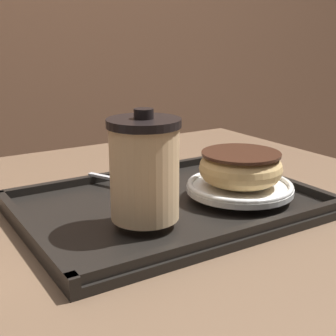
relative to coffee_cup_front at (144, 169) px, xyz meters
name	(u,v)px	position (x,y,z in m)	size (l,w,h in m)	color
cafe_table	(169,321)	(0.07, 0.05, -0.27)	(0.89, 0.89, 0.73)	brown
serving_tray	(168,206)	(0.07, 0.06, -0.08)	(0.41, 0.30, 0.02)	black
coffee_cup_front	(144,169)	(0.00, 0.00, 0.00)	(0.09, 0.09, 0.14)	#E0B784
plate_with_chocolate_donut	(240,187)	(0.17, 0.01, -0.06)	(0.16, 0.16, 0.01)	white
donut_chocolate_glazed	(241,167)	(0.17, 0.01, -0.03)	(0.12, 0.12, 0.04)	#DBB270
spoon	(148,184)	(0.06, 0.10, -0.06)	(0.08, 0.15, 0.01)	silver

